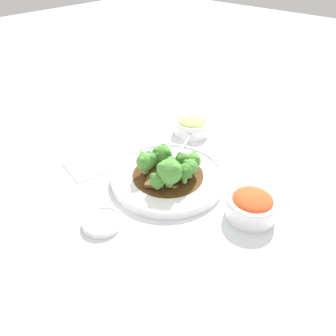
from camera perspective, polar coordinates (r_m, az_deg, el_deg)
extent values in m
plane|color=silver|center=(0.76, 0.00, -2.06)|extent=(4.00, 4.00, 0.00)
cylinder|color=white|center=(0.76, 0.00, -1.65)|extent=(0.26, 0.26, 0.01)
torus|color=white|center=(0.75, 0.00, -1.23)|extent=(0.26, 0.26, 0.01)
cylinder|color=#4C2D14|center=(0.75, 0.00, -1.18)|extent=(0.16, 0.16, 0.00)
cube|color=#56331E|center=(0.78, 1.65, 1.06)|extent=(0.07, 0.07, 0.01)
cube|color=#56331E|center=(0.74, 0.55, -0.89)|extent=(0.03, 0.05, 0.01)
cube|color=brown|center=(0.73, -2.22, -1.60)|extent=(0.07, 0.08, 0.01)
cylinder|color=#7FA84C|center=(0.75, 4.19, -0.16)|extent=(0.01, 0.01, 0.02)
sphere|color=#4C8E38|center=(0.74, 4.27, 1.23)|extent=(0.04, 0.04, 0.04)
sphere|color=#4C8E38|center=(0.73, 5.05, 1.56)|extent=(0.01, 0.01, 0.01)
sphere|color=#4C8E38|center=(0.74, 4.45, 2.44)|extent=(0.01, 0.01, 0.01)
sphere|color=#4C8E38|center=(0.73, 3.42, 1.76)|extent=(0.01, 0.01, 0.01)
cylinder|color=#8EB756|center=(0.76, -2.93, 0.35)|extent=(0.01, 0.01, 0.01)
sphere|color=#387028|center=(0.75, -2.98, 1.52)|extent=(0.04, 0.04, 0.04)
sphere|color=#387028|center=(0.75, -2.16, 2.12)|extent=(0.01, 0.01, 0.01)
sphere|color=#387028|center=(0.76, -3.36, 2.55)|extent=(0.01, 0.01, 0.01)
sphere|color=#387028|center=(0.74, -3.48, 1.73)|extent=(0.01, 0.01, 0.01)
cylinder|color=#8EB756|center=(0.72, 2.74, -2.04)|extent=(0.01, 0.01, 0.02)
sphere|color=#387028|center=(0.71, 2.79, -0.67)|extent=(0.04, 0.04, 0.04)
sphere|color=#387028|center=(0.71, 3.49, 0.28)|extent=(0.01, 0.01, 0.01)
sphere|color=#387028|center=(0.70, 1.98, 0.15)|extent=(0.01, 0.01, 0.01)
sphere|color=#387028|center=(0.69, 2.97, -0.57)|extent=(0.01, 0.01, 0.01)
cylinder|color=#7FA84C|center=(0.71, 0.26, -2.48)|extent=(0.02, 0.02, 0.02)
sphere|color=#4C8E38|center=(0.69, 0.26, -0.64)|extent=(0.06, 0.06, 0.06)
sphere|color=#4C8E38|center=(0.70, 0.55, 1.20)|extent=(0.02, 0.02, 0.02)
sphere|color=#4C8E38|center=(0.68, -1.12, 0.13)|extent=(0.02, 0.02, 0.02)
sphere|color=#4C8E38|center=(0.68, 1.36, -0.18)|extent=(0.02, 0.02, 0.02)
cylinder|color=#7FA84C|center=(0.76, 2.42, 0.13)|extent=(0.01, 0.01, 0.02)
sphere|color=#387028|center=(0.74, 2.46, 1.41)|extent=(0.03, 0.03, 0.03)
sphere|color=#387028|center=(0.75, 2.08, 2.37)|extent=(0.01, 0.01, 0.01)
sphere|color=#387028|center=(0.73, 2.08, 1.60)|extent=(0.01, 0.01, 0.01)
sphere|color=#387028|center=(0.74, 3.26, 1.97)|extent=(0.01, 0.01, 0.01)
cylinder|color=#8EB756|center=(0.71, -1.82, -3.25)|extent=(0.01, 0.01, 0.01)
sphere|color=#427F2D|center=(0.70, -1.84, -2.19)|extent=(0.03, 0.03, 0.03)
sphere|color=#427F2D|center=(0.69, -2.66, -1.39)|extent=(0.01, 0.01, 0.01)
sphere|color=#427F2D|center=(0.68, -1.75, -2.12)|extent=(0.01, 0.01, 0.01)
sphere|color=#427F2D|center=(0.70, -1.16, -1.25)|extent=(0.01, 0.01, 0.01)
cylinder|color=#8EB756|center=(0.78, -1.02, 0.98)|extent=(0.02, 0.02, 0.01)
sphere|color=#427F2D|center=(0.77, -1.04, 2.27)|extent=(0.05, 0.05, 0.05)
sphere|color=#427F2D|center=(0.76, -2.10, 2.89)|extent=(0.02, 0.02, 0.02)
sphere|color=#427F2D|center=(0.75, -0.23, 2.68)|extent=(0.02, 0.02, 0.02)
sphere|color=#427F2D|center=(0.77, -0.82, 3.66)|extent=(0.02, 0.02, 0.02)
cylinder|color=#8EB756|center=(0.75, -3.90, -0.33)|extent=(0.01, 0.01, 0.02)
sphere|color=#4C8E38|center=(0.74, -3.97, 1.10)|extent=(0.04, 0.04, 0.04)
sphere|color=#4C8E38|center=(0.72, -4.59, 1.34)|extent=(0.02, 0.02, 0.02)
sphere|color=#4C8E38|center=(0.73, -3.00, 1.82)|extent=(0.02, 0.02, 0.02)
sphere|color=#4C8E38|center=(0.74, -4.44, 2.32)|extent=(0.02, 0.02, 0.02)
cylinder|color=#7FA84C|center=(0.74, 3.83, -1.08)|extent=(0.01, 0.01, 0.02)
sphere|color=#4C8E38|center=(0.72, 3.90, 0.23)|extent=(0.03, 0.03, 0.03)
sphere|color=#4C8E38|center=(0.71, 4.10, 0.35)|extent=(0.01, 0.01, 0.01)
sphere|color=#4C8E38|center=(0.72, 4.54, 1.13)|extent=(0.01, 0.01, 0.01)
sphere|color=#4C8E38|center=(0.72, 3.14, 1.00)|extent=(0.01, 0.01, 0.01)
ellipsoid|color=#B7B7BC|center=(0.80, 1.61, 2.17)|extent=(0.07, 0.08, 0.01)
cylinder|color=#B7B7BC|center=(0.90, 4.05, 6.02)|extent=(0.07, 0.16, 0.01)
cylinder|color=white|center=(0.69, 14.06, -7.76)|extent=(0.06, 0.06, 0.01)
cylinder|color=white|center=(0.68, 14.25, -6.79)|extent=(0.10, 0.10, 0.04)
torus|color=white|center=(0.67, 14.49, -5.60)|extent=(0.10, 0.10, 0.01)
ellipsoid|color=#D14C23|center=(0.67, 14.53, -5.43)|extent=(0.08, 0.08, 0.03)
cylinder|color=white|center=(0.95, 4.16, 6.31)|extent=(0.06, 0.06, 0.01)
cylinder|color=white|center=(0.94, 4.19, 6.98)|extent=(0.10, 0.10, 0.03)
torus|color=white|center=(0.93, 4.23, 7.83)|extent=(0.10, 0.10, 0.01)
ellipsoid|color=#A3B266|center=(0.93, 4.24, 7.95)|extent=(0.08, 0.08, 0.02)
cylinder|color=white|center=(0.67, -11.56, -9.09)|extent=(0.08, 0.08, 0.01)
torus|color=white|center=(0.66, -11.61, -8.79)|extent=(0.08, 0.08, 0.01)
cube|color=white|center=(0.82, -13.99, 0.27)|extent=(0.11, 0.11, 0.01)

